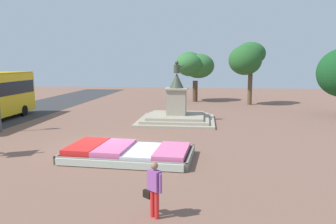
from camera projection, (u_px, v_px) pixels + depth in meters
ground_plane at (106, 146)px, 17.31m from camera, size 83.43×83.43×0.00m
flower_planter at (127, 153)px, 15.11m from camera, size 6.01×3.55×0.61m
statue_monument at (177, 112)px, 24.48m from camera, size 5.62×5.62×4.53m
pedestrian_with_handbag at (154, 187)px, 9.24m from camera, size 0.62×0.52×1.64m
park_tree_far_left at (193, 65)px, 37.19m from camera, size 4.39×4.52×5.63m
park_tree_behind_statue at (247, 58)px, 33.79m from camera, size 3.87×3.93×6.54m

